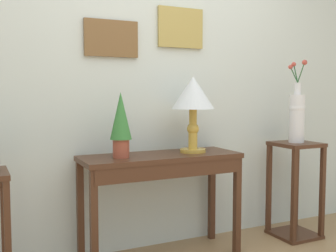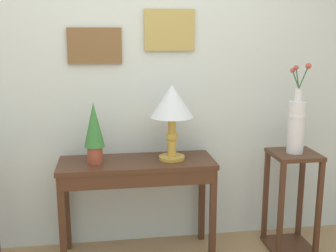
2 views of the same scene
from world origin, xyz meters
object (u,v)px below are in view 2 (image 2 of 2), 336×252
object	(u,v)px
console_table	(137,176)
table_lamp	(172,106)
flower_vase_tall_right	(297,122)
pedestal_stand_right	(291,201)
potted_plant_on_console	(94,130)

from	to	relation	value
console_table	table_lamp	xyz separation A→B (m)	(0.26, 0.02, 0.52)
table_lamp	flower_vase_tall_right	size ratio (longest dim) A/B	0.83
pedestal_stand_right	flower_vase_tall_right	xyz separation A→B (m)	(0.00, 0.00, 0.63)
flower_vase_tall_right	potted_plant_on_console	bearing A→B (deg)	177.80
table_lamp	pedestal_stand_right	bearing A→B (deg)	-4.37
table_lamp	pedestal_stand_right	xyz separation A→B (m)	(0.93, -0.07, -0.77)
potted_plant_on_console	pedestal_stand_right	world-z (taller)	potted_plant_on_console
console_table	pedestal_stand_right	world-z (taller)	pedestal_stand_right
pedestal_stand_right	flower_vase_tall_right	bearing A→B (deg)	59.67
potted_plant_on_console	flower_vase_tall_right	bearing A→B (deg)	-2.20
pedestal_stand_right	table_lamp	bearing A→B (deg)	175.63
potted_plant_on_console	table_lamp	bearing A→B (deg)	1.37
table_lamp	potted_plant_on_console	size ratio (longest dim) A/B	1.26
console_table	flower_vase_tall_right	xyz separation A→B (m)	(1.19, -0.05, 0.38)
table_lamp	pedestal_stand_right	world-z (taller)	table_lamp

